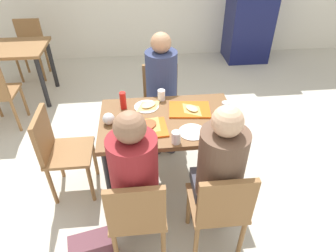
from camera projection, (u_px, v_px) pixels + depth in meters
ground_plane at (168, 181)px, 2.96m from camera, size 10.00×10.00×0.02m
main_table at (168, 129)px, 2.56m from camera, size 1.16×0.75×0.76m
chair_near_left at (137, 214)px, 2.02m from camera, size 0.40×0.40×0.87m
chair_near_right at (220, 207)px, 2.06m from camera, size 0.40×0.40×0.87m
chair_far_side at (161, 98)px, 3.25m from camera, size 0.40×0.40×0.87m
chair_left_end at (58, 148)px, 2.57m from camera, size 0.40×0.40×0.87m
person_in_red at (135, 174)px, 1.98m from camera, size 0.32×0.42×1.28m
person_in_brown_jacket at (219, 167)px, 2.03m from camera, size 0.32×0.42×1.28m
person_far_side at (162, 84)px, 2.99m from camera, size 0.32×0.42×1.28m
tray_red_near at (145, 129)px, 2.37m from camera, size 0.38×0.29×0.02m
tray_red_far at (189, 110)px, 2.60m from camera, size 0.39×0.30×0.02m
paper_plate_center at (146, 107)px, 2.65m from camera, size 0.22×0.22×0.01m
paper_plate_near_edge at (192, 132)px, 2.35m from camera, size 0.22×0.22×0.01m
pizza_slice_a at (148, 125)px, 2.39m from camera, size 0.27×0.28×0.02m
pizza_slice_b at (192, 109)px, 2.58m from camera, size 0.20×0.22×0.02m
pizza_slice_c at (149, 105)px, 2.64m from camera, size 0.25×0.23×0.02m
plastic_cup_a at (161, 95)px, 2.72m from camera, size 0.07×0.07×0.10m
plastic_cup_b at (176, 137)px, 2.22m from camera, size 0.07×0.07×0.10m
soda_can at (225, 108)px, 2.52m from camera, size 0.07×0.07×0.12m
condiment_bottle at (123, 101)px, 2.59m from camera, size 0.06×0.06×0.16m
foil_bundle at (109, 119)px, 2.41m from camera, size 0.10×0.10×0.10m
handbag at (93, 251)px, 2.20m from camera, size 0.35×0.22×0.28m
drink_fridge at (252, 3)px, 4.80m from camera, size 0.70×0.60×1.90m
background_table at (13, 56)px, 3.88m from camera, size 0.90×0.70×0.76m
background_chair_far at (30, 44)px, 4.53m from camera, size 0.40×0.40×0.87m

